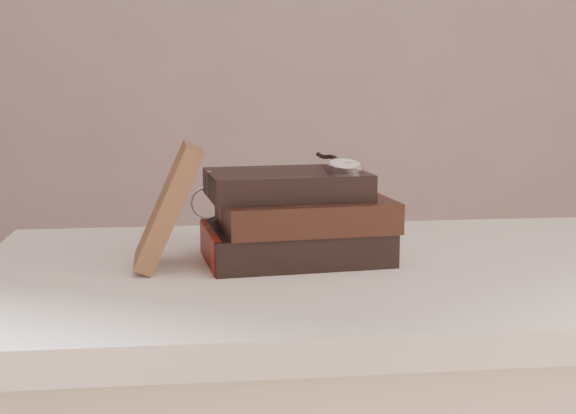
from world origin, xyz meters
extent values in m
cube|color=silver|center=(0.00, 0.35, 0.73)|extent=(1.00, 0.60, 0.04)
cube|color=white|center=(0.00, 0.35, 0.67)|extent=(0.88, 0.49, 0.08)
cube|color=black|center=(-0.06, 0.39, 0.77)|extent=(0.27, 0.20, 0.05)
cube|color=beige|center=(-0.06, 0.39, 0.77)|extent=(0.26, 0.18, 0.04)
cube|color=gold|center=(-0.18, 0.40, 0.77)|extent=(0.01, 0.01, 0.05)
cube|color=maroon|center=(-0.18, 0.37, 0.77)|extent=(0.03, 0.16, 0.05)
cube|color=black|center=(-0.05, 0.38, 0.82)|extent=(0.25, 0.19, 0.04)
cube|color=beige|center=(-0.04, 0.38, 0.82)|extent=(0.24, 0.17, 0.03)
cube|color=gold|center=(-0.16, 0.39, 0.82)|extent=(0.01, 0.01, 0.04)
cube|color=black|center=(-0.07, 0.40, 0.86)|extent=(0.23, 0.17, 0.04)
cube|color=beige|center=(-0.07, 0.40, 0.86)|extent=(0.22, 0.16, 0.03)
cube|color=gold|center=(-0.18, 0.41, 0.86)|extent=(0.01, 0.01, 0.04)
cube|color=#4A2F1C|center=(-0.23, 0.36, 0.83)|extent=(0.10, 0.11, 0.17)
cylinder|color=silver|center=(0.01, 0.38, 0.88)|extent=(0.06, 0.06, 0.02)
cylinder|color=white|center=(0.01, 0.38, 0.89)|extent=(0.05, 0.05, 0.01)
torus|color=silver|center=(0.01, 0.38, 0.89)|extent=(0.05, 0.05, 0.01)
cylinder|color=silver|center=(0.01, 0.41, 0.88)|extent=(0.01, 0.01, 0.01)
cube|color=black|center=(0.01, 0.39, 0.89)|extent=(0.00, 0.01, 0.00)
cube|color=black|center=(0.01, 0.38, 0.89)|extent=(0.01, 0.00, 0.00)
sphere|color=black|center=(0.01, 0.42, 0.89)|extent=(0.01, 0.01, 0.01)
sphere|color=black|center=(0.00, 0.43, 0.89)|extent=(0.01, 0.01, 0.01)
sphere|color=black|center=(0.00, 0.44, 0.89)|extent=(0.01, 0.01, 0.01)
sphere|color=black|center=(0.00, 0.45, 0.89)|extent=(0.01, 0.01, 0.01)
sphere|color=black|center=(0.00, 0.47, 0.89)|extent=(0.01, 0.01, 0.01)
sphere|color=black|center=(0.00, 0.48, 0.89)|extent=(0.01, 0.01, 0.01)
sphere|color=black|center=(-0.01, 0.49, 0.89)|extent=(0.01, 0.01, 0.01)
sphere|color=black|center=(-0.01, 0.50, 0.89)|extent=(0.01, 0.01, 0.01)
torus|color=silver|center=(-0.18, 0.45, 0.82)|extent=(0.05, 0.02, 0.05)
torus|color=silver|center=(-0.13, 0.46, 0.82)|extent=(0.05, 0.02, 0.05)
cylinder|color=silver|center=(-0.16, 0.45, 0.82)|extent=(0.01, 0.00, 0.00)
cylinder|color=silver|center=(-0.21, 0.51, 0.82)|extent=(0.02, 0.11, 0.03)
cylinder|color=silver|center=(-0.11, 0.52, 0.82)|extent=(0.02, 0.11, 0.03)
camera|label=1|loc=(-0.19, -0.67, 1.01)|focal=48.38mm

